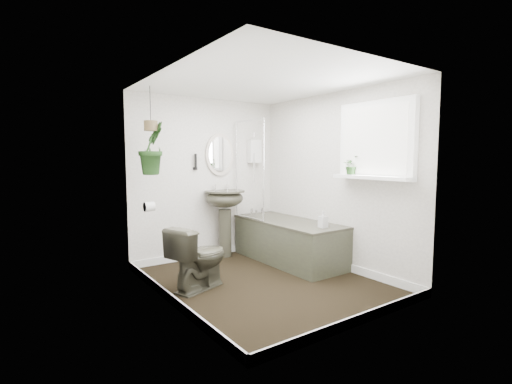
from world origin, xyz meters
TOP-DOWN VIEW (x-y plane):
  - floor at (0.00, 0.00)m, footprint 2.30×2.80m
  - ceiling at (0.00, 0.00)m, footprint 2.30×2.80m
  - wall_back at (0.00, 1.41)m, footprint 2.30×0.02m
  - wall_front at (0.00, -1.41)m, footprint 2.30×0.02m
  - wall_left at (-1.16, 0.00)m, footprint 0.02×2.80m
  - wall_right at (1.16, 0.00)m, footprint 0.02×2.80m
  - skirting at (0.00, 0.00)m, footprint 2.30×2.80m
  - bathtub at (0.80, 0.50)m, footprint 0.72×1.72m
  - bath_screen at (0.47, 0.99)m, footprint 0.04×0.72m
  - shower_box at (0.80, 1.34)m, footprint 0.20×0.10m
  - oval_mirror at (0.21, 1.37)m, footprint 0.46×0.03m
  - wall_sconce at (-0.19, 1.36)m, footprint 0.04×0.04m
  - toilet_roll_holder at (-1.10, 0.70)m, footprint 0.11×0.11m
  - window_recess at (1.09, -0.70)m, footprint 0.08×1.00m
  - window_sill at (1.02, -0.70)m, footprint 0.18×1.00m
  - window_blinds at (1.04, -0.70)m, footprint 0.01×0.86m
  - toilet at (-0.71, 0.23)m, footprint 0.80×0.61m
  - pedestal_sink at (0.21, 1.24)m, footprint 0.69×0.62m
  - sill_plant at (1.03, -0.40)m, footprint 0.21×0.18m
  - hanging_plant at (-0.97, 0.95)m, footprint 0.44×0.45m
  - soap_bottle at (0.82, -0.15)m, footprint 0.10×0.10m
  - hanging_pot at (-0.97, 0.95)m, footprint 0.16×0.16m

SIDE VIEW (x-z plane):
  - floor at x=0.00m, z-range -0.02..0.00m
  - skirting at x=0.00m, z-range 0.00..0.10m
  - bathtub at x=0.80m, z-range 0.00..0.58m
  - toilet at x=-0.71m, z-range 0.00..0.72m
  - pedestal_sink at x=0.21m, z-range 0.00..0.99m
  - soap_bottle at x=0.82m, z-range 0.58..0.79m
  - toilet_roll_holder at x=-1.10m, z-range 0.84..0.96m
  - wall_back at x=0.00m, z-range 0.00..2.30m
  - wall_front at x=0.00m, z-range 0.00..2.30m
  - wall_left at x=-1.16m, z-range 0.00..2.30m
  - wall_right at x=1.16m, z-range 0.00..2.30m
  - window_sill at x=1.02m, z-range 1.21..1.25m
  - bath_screen at x=0.47m, z-range 0.58..1.98m
  - sill_plant at x=1.03m, z-range 1.25..1.48m
  - wall_sconce at x=-0.19m, z-range 1.29..1.51m
  - oval_mirror at x=0.21m, z-range 1.19..1.81m
  - shower_box at x=0.80m, z-range 1.38..1.73m
  - hanging_plant at x=-0.97m, z-range 1.25..1.89m
  - window_recess at x=1.09m, z-range 1.20..2.10m
  - window_blinds at x=1.04m, z-range 1.27..2.03m
  - hanging_pot at x=-0.97m, z-range 1.77..1.89m
  - ceiling at x=0.00m, z-range 2.30..2.32m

